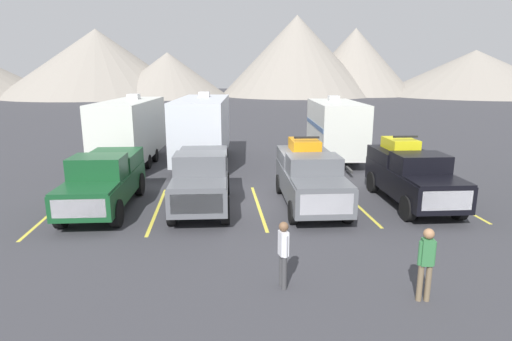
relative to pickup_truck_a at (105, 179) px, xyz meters
name	(u,v)px	position (x,y,z in m)	size (l,w,h in m)	color
ground_plane	(257,203)	(5.81, 0.04, -1.13)	(240.00, 240.00, 0.00)	#38383D
pickup_truck_a	(105,179)	(0.00, 0.00, 0.00)	(2.25, 5.61, 2.16)	#144723
pickup_truck_b	(202,178)	(3.64, -0.24, 0.03)	(2.24, 5.28, 2.22)	#595B60
pickup_truck_c	(310,176)	(7.80, -0.34, 0.03)	(2.31, 5.56, 2.58)	#595B60
pickup_truck_d	(411,174)	(11.82, -0.50, 0.05)	(2.28, 5.40, 2.58)	black
lot_stripe_a	(51,213)	(-1.92, -0.40, -1.13)	(0.12, 5.50, 0.01)	gold
lot_stripe_b	(157,209)	(1.94, -0.40, -1.13)	(0.12, 5.50, 0.01)	gold
lot_stripe_c	(259,206)	(5.81, -0.40, -1.13)	(0.12, 5.50, 0.01)	gold
lot_stripe_d	(355,203)	(9.67, -0.40, -1.13)	(0.12, 5.50, 0.01)	gold
lot_stripe_e	(448,200)	(13.53, -0.40, -1.13)	(0.12, 5.50, 0.01)	gold
camper_trailer_a	(130,129)	(-0.44, 7.70, 0.91)	(2.96, 8.67, 3.88)	silver
camper_trailer_b	(203,127)	(3.52, 7.82, 0.96)	(3.25, 9.23, 3.97)	silver
camper_trailer_c	(336,127)	(11.16, 7.80, 0.83)	(2.99, 7.57, 3.72)	silver
person_a	(426,260)	(8.81, -7.60, -0.13)	(0.38, 0.24, 1.74)	#726047
person_b	(283,250)	(5.73, -6.70, -0.17)	(0.24, 0.37, 1.68)	#3F3F42
mountain_ridge	(214,65)	(4.41, 78.44, 5.42)	(154.08, 46.83, 17.13)	gray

